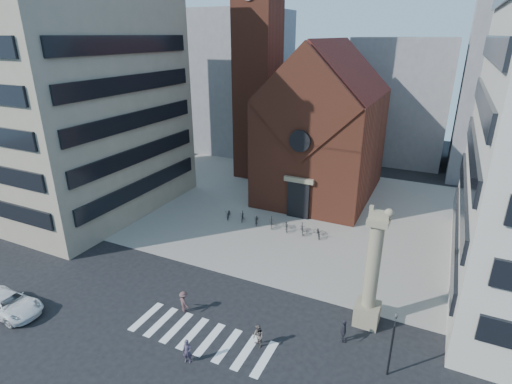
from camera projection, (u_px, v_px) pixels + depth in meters
ground at (217, 308)px, 28.80m from camera, size 120.00×120.00×0.00m
piazza at (304, 210)px, 44.73m from camera, size 46.00×30.00×0.05m
zebra_crossing at (201, 336)px, 26.06m from camera, size 10.20×3.20×0.01m
church at (324, 129)px, 46.86m from camera, size 12.00×16.65×18.00m
campanile at (258, 57)px, 50.49m from camera, size 5.50×5.50×31.20m
building_left at (65, 89)px, 42.00m from camera, size 18.00×20.00×26.00m
bg_block_left at (234, 82)px, 66.31m from camera, size 16.00×14.00×22.00m
bg_block_mid at (400, 100)px, 60.84m from camera, size 14.00×12.00×18.00m
lion_column at (371, 280)px, 26.04m from camera, size 1.63×1.60×8.68m
traffic_light at (392, 343)px, 22.31m from camera, size 0.13×0.16×4.30m
white_car at (8, 304)px, 28.04m from camera, size 5.16×2.43×1.43m
pedestrian_0 at (187, 352)px, 23.74m from camera, size 0.66×0.53×1.59m
pedestrian_1 at (258, 336)px, 24.92m from camera, size 0.98×0.94×1.59m
pedestrian_2 at (343, 331)px, 25.35m from camera, size 0.65×1.01×1.60m
pedestrian_3 at (184, 302)px, 28.11m from camera, size 1.22×1.02×1.64m
scooter_0 at (229, 214)px, 42.63m from camera, size 1.23×1.85×0.92m
scooter_1 at (242, 216)px, 41.95m from camera, size 1.09×1.75×1.02m
scooter_2 at (257, 220)px, 41.30m from camera, size 1.23×1.85×0.92m
scooter_3 at (271, 222)px, 40.62m from camera, size 1.09×1.75×1.02m
scooter_4 at (287, 226)px, 39.97m from camera, size 1.23×1.85×0.92m
scooter_5 at (302, 228)px, 39.28m from camera, size 1.09×1.75×1.02m
scooter_6 at (319, 232)px, 38.64m from camera, size 1.23×1.85×0.92m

